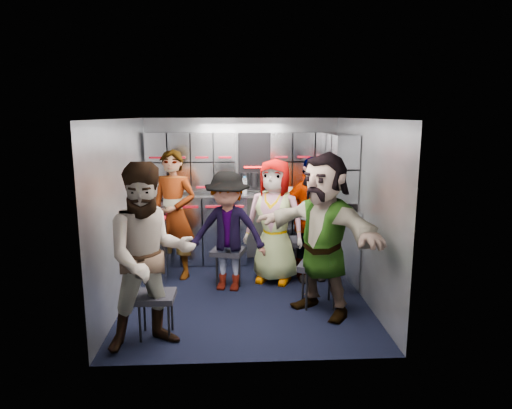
{
  "coord_description": "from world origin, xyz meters",
  "views": [
    {
      "loc": [
        -0.15,
        -5.18,
        2.15
      ],
      "look_at": [
        0.15,
        0.35,
        1.05
      ],
      "focal_mm": 32.0,
      "sensor_mm": 36.0,
      "label": 1
    }
  ],
  "objects_px": {
    "jump_seat_mid_left": "(228,253)",
    "attendant_standing": "(174,215)",
    "attendant_arc_a": "(150,257)",
    "attendant_arc_c": "(275,221)",
    "jump_seat_near_left": "(156,299)",
    "jump_seat_center": "(273,247)",
    "attendant_arc_b": "(228,231)",
    "attendant_arc_d": "(309,219)",
    "jump_seat_mid_right": "(306,243)",
    "attendant_arc_e": "(323,234)",
    "jump_seat_near_right": "(319,268)"
  },
  "relations": [
    {
      "from": "attendant_arc_c",
      "to": "jump_seat_center",
      "type": "bearing_deg",
      "value": 110.99
    },
    {
      "from": "attendant_arc_d",
      "to": "attendant_arc_e",
      "type": "height_order",
      "value": "attendant_arc_e"
    },
    {
      "from": "jump_seat_mid_left",
      "to": "attendant_arc_a",
      "type": "xyz_separation_m",
      "value": [
        -0.69,
        -1.57,
        0.46
      ]
    },
    {
      "from": "jump_seat_near_left",
      "to": "jump_seat_mid_right",
      "type": "distance_m",
      "value": 2.44
    },
    {
      "from": "jump_seat_near_left",
      "to": "attendant_arc_d",
      "type": "xyz_separation_m",
      "value": [
        1.75,
        1.52,
        0.42
      ]
    },
    {
      "from": "attendant_arc_a",
      "to": "jump_seat_mid_left",
      "type": "bearing_deg",
      "value": 45.71
    },
    {
      "from": "attendant_arc_b",
      "to": "attendant_arc_d",
      "type": "distance_m",
      "value": 1.11
    },
    {
      "from": "attendant_arc_a",
      "to": "attendant_arc_c",
      "type": "relative_size",
      "value": 1.09
    },
    {
      "from": "attendant_standing",
      "to": "jump_seat_center",
      "type": "bearing_deg",
      "value": 17.57
    },
    {
      "from": "attendant_standing",
      "to": "attendant_arc_a",
      "type": "bearing_deg",
      "value": -70.21
    },
    {
      "from": "jump_seat_near_left",
      "to": "attendant_arc_a",
      "type": "xyz_separation_m",
      "value": [
        -0.0,
        -0.18,
        0.48
      ]
    },
    {
      "from": "jump_seat_center",
      "to": "jump_seat_mid_right",
      "type": "relative_size",
      "value": 0.91
    },
    {
      "from": "attendant_arc_b",
      "to": "attendant_arc_c",
      "type": "bearing_deg",
      "value": 36.73
    },
    {
      "from": "jump_seat_near_left",
      "to": "attendant_arc_c",
      "type": "relative_size",
      "value": 0.28
    },
    {
      "from": "attendant_arc_d",
      "to": "attendant_arc_a",
      "type": "bearing_deg",
      "value": -147.61
    },
    {
      "from": "attendant_standing",
      "to": "attendant_arc_e",
      "type": "relative_size",
      "value": 0.96
    },
    {
      "from": "attendant_standing",
      "to": "attendant_arc_a",
      "type": "relative_size",
      "value": 0.98
    },
    {
      "from": "attendant_arc_a",
      "to": "attendant_arc_b",
      "type": "bearing_deg",
      "value": 43.02
    },
    {
      "from": "attendant_standing",
      "to": "jump_seat_near_left",
      "type": "bearing_deg",
      "value": -70.15
    },
    {
      "from": "jump_seat_mid_right",
      "to": "jump_seat_mid_left",
      "type": "bearing_deg",
      "value": -163.71
    },
    {
      "from": "attendant_arc_a",
      "to": "attendant_arc_d",
      "type": "relative_size",
      "value": 1.07
    },
    {
      "from": "jump_seat_center",
      "to": "attendant_standing",
      "type": "xyz_separation_m",
      "value": [
        -1.31,
        0.04,
        0.46
      ]
    },
    {
      "from": "attendant_arc_b",
      "to": "attendant_arc_e",
      "type": "bearing_deg",
      "value": -22.57
    },
    {
      "from": "attendant_arc_b",
      "to": "attendant_arc_a",
      "type": "bearing_deg",
      "value": -103.64
    },
    {
      "from": "attendant_arc_b",
      "to": "attendant_arc_e",
      "type": "relative_size",
      "value": 0.84
    },
    {
      "from": "attendant_arc_c",
      "to": "attendant_standing",
      "type": "bearing_deg",
      "value": -168.48
    },
    {
      "from": "jump_seat_mid_right",
      "to": "attendant_standing",
      "type": "xyz_separation_m",
      "value": [
        -1.77,
        -0.01,
        0.42
      ]
    },
    {
      "from": "attendant_standing",
      "to": "jump_seat_near_right",
      "type": "bearing_deg",
      "value": -11.56
    },
    {
      "from": "jump_seat_mid_left",
      "to": "attendant_arc_b",
      "type": "distance_m",
      "value": 0.38
    },
    {
      "from": "attendant_arc_a",
      "to": "attendant_arc_c",
      "type": "height_order",
      "value": "attendant_arc_a"
    },
    {
      "from": "jump_seat_near_right",
      "to": "attendant_arc_d",
      "type": "distance_m",
      "value": 0.94
    },
    {
      "from": "jump_seat_near_right",
      "to": "attendant_arc_b",
      "type": "relative_size",
      "value": 0.36
    },
    {
      "from": "jump_seat_mid_right",
      "to": "jump_seat_near_left",
      "type": "bearing_deg",
      "value": -135.95
    },
    {
      "from": "attendant_standing",
      "to": "attendant_arc_c",
      "type": "bearing_deg",
      "value": 9.81
    },
    {
      "from": "attendant_arc_b",
      "to": "jump_seat_near_right",
      "type": "bearing_deg",
      "value": -15.37
    },
    {
      "from": "attendant_arc_e",
      "to": "attendant_arc_a",
      "type": "bearing_deg",
      "value": -110.81
    },
    {
      "from": "jump_seat_mid_right",
      "to": "attendant_arc_e",
      "type": "bearing_deg",
      "value": -91.4
    },
    {
      "from": "jump_seat_center",
      "to": "attendant_arc_d",
      "type": "height_order",
      "value": "attendant_arc_d"
    },
    {
      "from": "jump_seat_near_left",
      "to": "jump_seat_center",
      "type": "xyz_separation_m",
      "value": [
        1.3,
        1.65,
        0.01
      ]
    },
    {
      "from": "attendant_standing",
      "to": "attendant_arc_a",
      "type": "height_order",
      "value": "attendant_arc_a"
    },
    {
      "from": "jump_seat_near_right",
      "to": "attendant_arc_b",
      "type": "distance_m",
      "value": 1.21
    },
    {
      "from": "jump_seat_near_left",
      "to": "jump_seat_center",
      "type": "bearing_deg",
      "value": 51.89
    },
    {
      "from": "jump_seat_mid_right",
      "to": "attendant_arc_d",
      "type": "relative_size",
      "value": 0.3
    },
    {
      "from": "jump_seat_center",
      "to": "attendant_arc_a",
      "type": "xyz_separation_m",
      "value": [
        -1.3,
        -1.83,
        0.47
      ]
    },
    {
      "from": "attendant_arc_b",
      "to": "attendant_arc_c",
      "type": "distance_m",
      "value": 0.66
    },
    {
      "from": "jump_seat_mid_left",
      "to": "attendant_standing",
      "type": "xyz_separation_m",
      "value": [
        -0.71,
        0.3,
        0.44
      ]
    },
    {
      "from": "jump_seat_near_right",
      "to": "attendant_arc_c",
      "type": "xyz_separation_m",
      "value": [
        -0.43,
        0.82,
        0.36
      ]
    },
    {
      "from": "jump_seat_near_left",
      "to": "attendant_arc_c",
      "type": "bearing_deg",
      "value": 48.65
    },
    {
      "from": "jump_seat_near_right",
      "to": "attendant_standing",
      "type": "distance_m",
      "value": 2.07
    },
    {
      "from": "jump_seat_mid_left",
      "to": "attendant_standing",
      "type": "distance_m",
      "value": 0.89
    }
  ]
}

